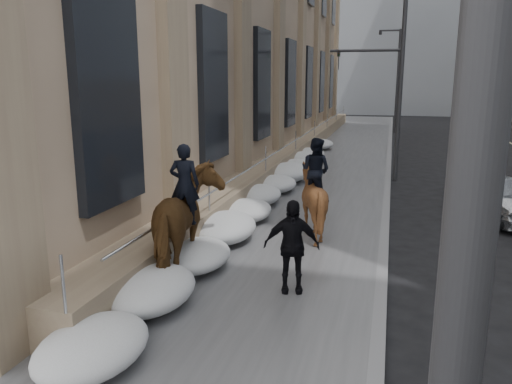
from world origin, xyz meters
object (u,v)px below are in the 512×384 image
Objects in this scene: mounted_horse_right at (313,196)px; pedestrian at (291,246)px; mounted_horse_left at (189,221)px; car_silver at (496,195)px.

mounted_horse_right is 3.73m from pedestrian.
mounted_horse_left is 2.27m from pedestrian.
pedestrian is (0.17, -3.72, -0.15)m from mounted_horse_right.
car_silver is (7.24, 7.11, -0.61)m from mounted_horse_left.
mounted_horse_left is 0.70× the size of car_silver.
mounted_horse_left is 1.58× the size of pedestrian.
mounted_horse_right is 0.63× the size of car_silver.
mounted_horse_left reaches higher than car_silver.
mounted_horse_right is (2.07, 3.50, -0.13)m from mounted_horse_left.
mounted_horse_left is at bearing -155.66° from car_silver.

